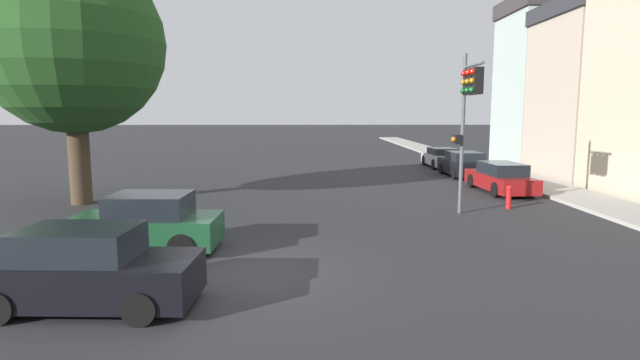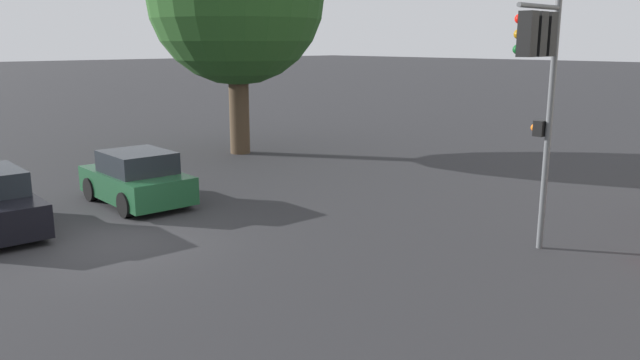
% 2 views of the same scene
% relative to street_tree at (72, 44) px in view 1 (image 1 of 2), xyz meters
% --- Properties ---
extents(ground_plane, '(300.00, 300.00, 0.00)m').
position_rel_street_tree_xyz_m(ground_plane, '(8.08, -9.15, -6.42)').
color(ground_plane, '#28282B').
extents(sidewalk_strip, '(2.69, 60.00, 0.14)m').
position_rel_street_tree_xyz_m(sidewalk_strip, '(21.15, 24.11, -6.35)').
color(sidewalk_strip, '#ADA89E').
rests_on(sidewalk_strip, ground_plane).
extents(rowhouse_backdrop, '(8.28, 17.63, 12.79)m').
position_rel_street_tree_xyz_m(rowhouse_backdrop, '(26.67, 7.54, -0.68)').
color(rowhouse_backdrop, beige).
rests_on(rowhouse_backdrop, ground_plane).
extents(street_tree, '(7.17, 7.17, 10.03)m').
position_rel_street_tree_xyz_m(street_tree, '(0.00, 0.00, 0.00)').
color(street_tree, '#423323').
rests_on(street_tree, ground_plane).
extents(traffic_signal, '(0.62, 1.88, 5.83)m').
position_rel_street_tree_xyz_m(traffic_signal, '(14.95, -2.84, -2.20)').
color(traffic_signal, '#515456').
rests_on(traffic_signal, ground_plane).
extents(crossing_car_0, '(3.94, 2.08, 1.56)m').
position_rel_street_tree_xyz_m(crossing_car_0, '(4.99, -7.18, -5.68)').
color(crossing_car_0, '#194728').
rests_on(crossing_car_0, ground_plane).
extents(crossing_car_1, '(4.13, 1.96, 1.56)m').
position_rel_street_tree_xyz_m(crossing_car_1, '(5.13, -11.14, -5.69)').
color(crossing_car_1, black).
rests_on(crossing_car_1, ground_plane).
extents(parked_car_0, '(1.96, 4.86, 1.41)m').
position_rel_street_tree_xyz_m(parked_car_0, '(18.36, 2.68, -5.75)').
color(parked_car_0, maroon).
rests_on(parked_car_0, ground_plane).
extents(parked_car_1, '(2.06, 4.34, 1.46)m').
position_rel_street_tree_xyz_m(parked_car_1, '(18.43, 8.60, -5.72)').
color(parked_car_1, black).
rests_on(parked_car_1, ground_plane).
extents(parked_car_2, '(1.99, 4.58, 1.34)m').
position_rel_street_tree_xyz_m(parked_car_2, '(18.51, 13.66, -5.77)').
color(parked_car_2, '#B7B7BC').
rests_on(parked_car_2, ground_plane).
extents(fire_hydrant, '(0.22, 0.22, 0.92)m').
position_rel_street_tree_xyz_m(fire_hydrant, '(17.13, -1.43, -5.93)').
color(fire_hydrant, red).
rests_on(fire_hydrant, ground_plane).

